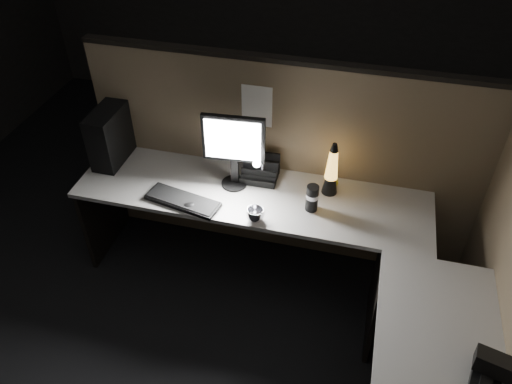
% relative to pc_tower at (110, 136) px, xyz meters
% --- Properties ---
extents(floor, '(6.00, 6.00, 0.00)m').
position_rel_pc_tower_xyz_m(floor, '(1.17, -0.73, -0.92)').
color(floor, black).
rests_on(floor, ground).
extents(room_shell, '(6.00, 6.00, 6.00)m').
position_rel_pc_tower_xyz_m(room_shell, '(1.17, -0.73, 0.70)').
color(room_shell, silver).
rests_on(room_shell, ground).
extents(partition_back, '(2.66, 0.06, 1.50)m').
position_rel_pc_tower_xyz_m(partition_back, '(1.17, 0.20, -0.17)').
color(partition_back, brown).
rests_on(partition_back, ground).
extents(partition_right, '(0.06, 1.66, 1.50)m').
position_rel_pc_tower_xyz_m(partition_right, '(2.50, -0.63, -0.17)').
color(partition_right, brown).
rests_on(partition_right, ground).
extents(desk, '(2.60, 1.60, 0.73)m').
position_rel_pc_tower_xyz_m(desk, '(1.35, -0.48, -0.34)').
color(desk, beige).
rests_on(desk, ground).
extents(pc_tower, '(0.17, 0.37, 0.39)m').
position_rel_pc_tower_xyz_m(pc_tower, '(0.00, 0.00, 0.00)').
color(pc_tower, black).
rests_on(pc_tower, desk).
extents(monitor, '(0.40, 0.17, 0.51)m').
position_rel_pc_tower_xyz_m(monitor, '(0.89, -0.06, 0.11)').
color(monitor, black).
rests_on(monitor, desk).
extents(keyboard, '(0.50, 0.25, 0.02)m').
position_rel_pc_tower_xyz_m(keyboard, '(0.63, -0.32, -0.18)').
color(keyboard, black).
rests_on(keyboard, desk).
extents(mouse, '(0.11, 0.09, 0.04)m').
position_rel_pc_tower_xyz_m(mouse, '(0.69, -0.37, -0.18)').
color(mouse, black).
rests_on(mouse, desk).
extents(clip_lamp, '(0.05, 0.20, 0.25)m').
position_rel_pc_tower_xyz_m(clip_lamp, '(1.06, -0.04, -0.05)').
color(clip_lamp, white).
rests_on(clip_lamp, desk).
extents(organizer, '(0.24, 0.22, 0.18)m').
position_rel_pc_tower_xyz_m(organizer, '(1.04, 0.05, -0.15)').
color(organizer, black).
rests_on(organizer, desk).
extents(lava_lamp, '(0.10, 0.10, 0.38)m').
position_rel_pc_tower_xyz_m(lava_lamp, '(1.51, 0.01, -0.04)').
color(lava_lamp, black).
rests_on(lava_lamp, desk).
extents(travel_mug, '(0.08, 0.08, 0.18)m').
position_rel_pc_tower_xyz_m(travel_mug, '(1.42, -0.19, -0.10)').
color(travel_mug, black).
rests_on(travel_mug, desk).
extents(steel_mug, '(0.14, 0.14, 0.09)m').
position_rel_pc_tower_xyz_m(steel_mug, '(1.11, -0.37, -0.15)').
color(steel_mug, silver).
rests_on(steel_mug, desk).
extents(figurine, '(0.05, 0.05, 0.05)m').
position_rel_pc_tower_xyz_m(figurine, '(1.53, 0.05, -0.15)').
color(figurine, yellow).
rests_on(figurine, desk).
extents(pinned_paper, '(0.20, 0.00, 0.28)m').
position_rel_pc_tower_xyz_m(pinned_paper, '(0.99, 0.16, 0.28)').
color(pinned_paper, white).
rests_on(pinned_paper, partition_back).
extents(desk_phone, '(0.27, 0.27, 0.14)m').
position_rel_pc_tower_xyz_m(desk_phone, '(2.41, -1.13, -0.14)').
color(desk_phone, black).
rests_on(desk_phone, desk).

